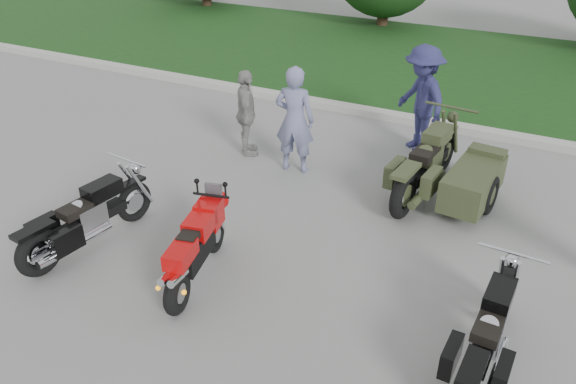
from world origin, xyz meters
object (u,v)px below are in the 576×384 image
at_px(sportbike_red, 195,247).
at_px(cruiser_right, 487,340).
at_px(cruiser_left, 84,221).
at_px(cruiser_sidecar, 452,176).
at_px(person_back, 246,113).
at_px(person_denim, 421,99).
at_px(person_stripe, 295,120).

height_order(sportbike_red, cruiser_right, sportbike_red).
height_order(cruiser_left, cruiser_sidecar, cruiser_sidecar).
distance_m(cruiser_right, person_back, 5.93).
relative_size(sportbike_red, cruiser_right, 0.84).
relative_size(sportbike_red, person_denim, 0.92).
bearing_deg(sportbike_red, cruiser_sidecar, 41.88).
bearing_deg(person_denim, cruiser_sidecar, -16.77).
relative_size(cruiser_left, person_denim, 1.13).
xyz_separation_m(cruiser_right, person_denim, (-2.12, 5.05, 0.56)).
height_order(person_stripe, person_back, person_stripe).
bearing_deg(cruiser_right, person_stripe, 142.64).
relative_size(cruiser_sidecar, person_stripe, 1.39).
distance_m(sportbike_red, person_denim, 5.36).
relative_size(sportbike_red, person_stripe, 0.97).
bearing_deg(sportbike_red, person_back, 97.76).
bearing_deg(person_back, person_stripe, -133.01).
distance_m(person_denim, person_back, 3.18).
bearing_deg(person_back, cruiser_right, -158.43).
distance_m(person_stripe, person_denim, 2.46).
xyz_separation_m(cruiser_sidecar, person_denim, (-1.02, 1.73, 0.52)).
xyz_separation_m(cruiser_right, person_stripe, (-3.78, 3.23, 0.51)).
bearing_deg(cruiser_sidecar, cruiser_right, -65.60).
bearing_deg(cruiser_sidecar, sportbike_red, -119.00).
xyz_separation_m(cruiser_left, cruiser_right, (5.27, 0.21, -0.02)).
bearing_deg(cruiser_left, cruiser_right, 9.91).
bearing_deg(cruiser_right, cruiser_sidecar, 111.42).
relative_size(cruiser_left, person_back, 1.40).
bearing_deg(person_denim, cruiser_left, -78.33).
xyz_separation_m(cruiser_right, person_back, (-4.84, 3.41, 0.37)).
distance_m(cruiser_left, cruiser_right, 5.28).
bearing_deg(person_back, cruiser_left, 139.90).
height_order(cruiser_left, person_stripe, person_stripe).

